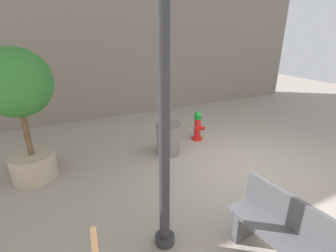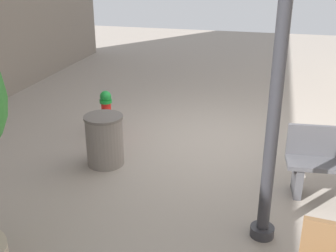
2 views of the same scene
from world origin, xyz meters
The scene contains 3 objects.
ground_plane centered at (0.00, 0.00, 0.00)m, with size 23.40×23.40×0.00m, color gray.
fire_hydrant centered at (1.86, 0.19, 0.41)m, with size 0.36×0.36×0.83m.
trash_bin centered at (1.45, 1.30, 0.40)m, with size 0.60×0.60×0.80m.
Camera 2 is at (-0.99, 6.78, 3.06)m, focal length 44.83 mm.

